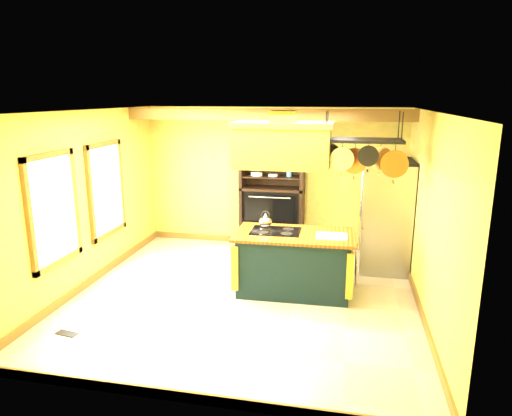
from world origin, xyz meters
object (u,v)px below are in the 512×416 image
(pot_rack, at_px, (363,149))
(refrigerator, at_px, (385,218))
(range_hood, at_px, (283,143))
(kitchen_island, at_px, (294,262))
(hutch, at_px, (272,207))

(pot_rack, height_order, refrigerator, pot_rack)
(range_hood, xyz_separation_m, pot_rack, (1.11, 0.00, -0.06))
(kitchen_island, xyz_separation_m, hutch, (-0.66, 1.95, 0.36))
(pot_rack, xyz_separation_m, refrigerator, (0.47, 1.28, -1.29))
(refrigerator, relative_size, hutch, 0.87)
(refrigerator, bearing_deg, pot_rack, -110.26)
(kitchen_island, height_order, refrigerator, refrigerator)
(kitchen_island, bearing_deg, pot_rack, -1.18)
(pot_rack, bearing_deg, kitchen_island, 179.95)
(kitchen_island, distance_m, hutch, 2.09)
(range_hood, bearing_deg, kitchen_island, 0.21)
(kitchen_island, distance_m, pot_rack, 1.94)
(range_hood, relative_size, refrigerator, 0.77)
(refrigerator, height_order, hutch, hutch)
(range_hood, height_order, pot_rack, same)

